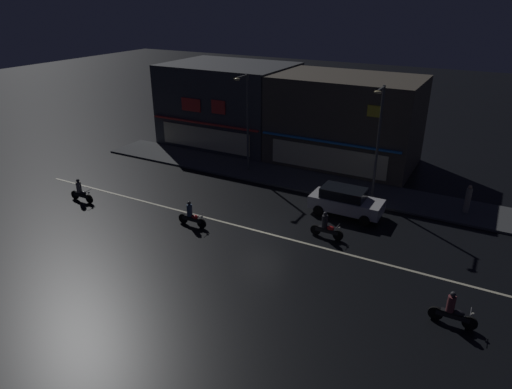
% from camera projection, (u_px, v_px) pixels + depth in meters
% --- Properties ---
extents(ground_plane, '(140.00, 140.00, 0.00)m').
position_uv_depth(ground_plane, '(263.00, 232.00, 25.65)').
color(ground_plane, black).
extents(lane_divider_stripe, '(34.02, 0.16, 0.01)m').
position_uv_depth(lane_divider_stripe, '(263.00, 232.00, 25.64)').
color(lane_divider_stripe, beige).
rests_on(lane_divider_stripe, ground).
extents(sidewalk_far, '(35.81, 3.73, 0.14)m').
position_uv_depth(sidewalk_far, '(316.00, 183.00, 32.16)').
color(sidewalk_far, '#424447').
rests_on(sidewalk_far, ground).
extents(storefront_left_block, '(10.69, 8.07, 6.86)m').
position_uv_depth(storefront_left_block, '(229.00, 104.00, 40.20)').
color(storefront_left_block, '#383A3F').
rests_on(storefront_left_block, ground).
extents(storefront_center_block, '(10.98, 7.17, 6.73)m').
position_uv_depth(storefront_center_block, '(345.00, 120.00, 35.15)').
color(storefront_center_block, '#4C443A').
rests_on(storefront_center_block, ground).
extents(streetlamp_west, '(0.44, 1.64, 7.12)m').
position_uv_depth(streetlamp_west, '(246.00, 116.00, 32.47)').
color(streetlamp_west, '#47494C').
rests_on(streetlamp_west, sidewalk_far).
extents(streetlamp_mid, '(0.44, 1.64, 7.24)m').
position_uv_depth(streetlamp_mid, '(378.00, 135.00, 27.89)').
color(streetlamp_mid, '#47494C').
rests_on(streetlamp_mid, sidewalk_far).
extents(pedestrian_on_sidewalk, '(0.34, 0.34, 1.77)m').
position_uv_depth(pedestrian_on_sidewalk, '(468.00, 200.00, 27.40)').
color(pedestrian_on_sidewalk, gray).
rests_on(pedestrian_on_sidewalk, sidewalk_far).
extents(parked_car_near_kerb, '(4.30, 1.98, 1.67)m').
position_uv_depth(parked_car_near_kerb, '(345.00, 201.00, 27.45)').
color(parked_car_near_kerb, silver).
rests_on(parked_car_near_kerb, ground).
extents(motorcycle_lead, '(1.90, 0.60, 1.52)m').
position_uv_depth(motorcycle_lead, '(191.00, 216.00, 26.15)').
color(motorcycle_lead, black).
rests_on(motorcycle_lead, ground).
extents(motorcycle_following, '(1.90, 0.60, 1.52)m').
position_uv_depth(motorcycle_following, '(81.00, 192.00, 29.27)').
color(motorcycle_following, black).
rests_on(motorcycle_following, ground).
extents(motorcycle_opposite_lane, '(1.90, 0.60, 1.52)m').
position_uv_depth(motorcycle_opposite_lane, '(326.00, 227.00, 24.89)').
color(motorcycle_opposite_lane, black).
rests_on(motorcycle_opposite_lane, ground).
extents(motorcycle_trailing_far, '(1.90, 0.60, 1.52)m').
position_uv_depth(motorcycle_trailing_far, '(452.00, 311.00, 18.28)').
color(motorcycle_trailing_far, black).
rests_on(motorcycle_trailing_far, ground).
extents(traffic_cone, '(0.36, 0.36, 0.55)m').
position_uv_depth(traffic_cone, '(348.00, 206.00, 28.21)').
color(traffic_cone, orange).
rests_on(traffic_cone, ground).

